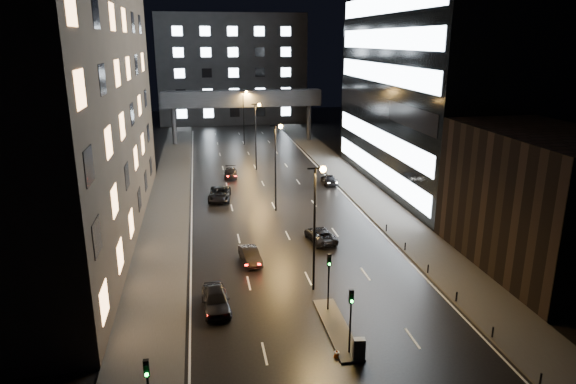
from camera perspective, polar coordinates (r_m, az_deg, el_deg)
name	(u,v)px	position (r m, az deg, el deg)	size (l,w,h in m)	color
ground	(263,184)	(71.38, -2.81, 0.95)	(160.00, 160.00, 0.00)	black
sidewalk_left	(169,198)	(66.18, -13.05, -0.67)	(5.00, 110.00, 0.15)	#383533
sidewalk_right	(360,189)	(69.29, 8.03, 0.38)	(5.00, 110.00, 0.15)	#383533
building_left	(37,31)	(54.09, -26.09, 15.81)	(15.00, 48.00, 40.00)	#2D2319
building_right_low	(541,201)	(48.67, 26.31, -0.94)	(10.00, 18.00, 12.00)	black
building_right_glass	(459,13)	(72.48, 18.50, 18.38)	(20.00, 36.00, 45.00)	black
building_far	(231,69)	(126.68, -6.30, 13.45)	(34.00, 14.00, 25.00)	#333335
skybridge	(242,99)	(99.18, -5.11, 10.23)	(30.00, 3.00, 10.00)	#333335
median_island	(337,328)	(36.82, 5.44, -14.82)	(1.60, 8.00, 0.15)	#383533
traffic_signal_near	(329,273)	(37.50, 4.55, -8.93)	(0.28, 0.34, 4.40)	black
traffic_signal_far	(351,311)	(32.82, 6.99, -12.98)	(0.28, 0.34, 4.40)	black
bollard_row	(441,283)	(43.65, 16.67, -9.63)	(0.12, 25.12, 0.90)	black
streetlight_near	(317,213)	(39.34, 3.21, -2.30)	(1.45, 0.50, 10.15)	black
streetlight_mid_a	(277,156)	(58.28, -1.24, 3.98)	(1.45, 0.50, 10.15)	black
streetlight_mid_b	(257,128)	(77.75, -3.51, 7.14)	(1.45, 0.50, 10.15)	black
streetlight_far	(244,110)	(97.44, -4.88, 9.03)	(1.45, 0.50, 10.15)	black
car_away_a	(216,299)	(39.01, -8.03, -11.74)	(1.92, 4.77, 1.62)	black
car_away_b	(250,256)	(46.36, -4.22, -7.05)	(1.40, 4.01, 1.32)	black
car_away_c	(220,194)	(64.34, -7.61, -0.22)	(2.58, 5.61, 1.56)	black
car_away_d	(231,173)	(74.83, -6.39, 2.12)	(1.82, 4.48, 1.30)	black
car_toward_a	(320,235)	(50.99, 3.62, -4.79)	(2.18, 4.72, 1.31)	black
car_toward_b	(329,179)	(71.17, 4.57, 1.40)	(1.78, 4.37, 1.27)	black
utility_cabinet	(359,348)	(33.54, 7.89, -16.84)	(0.74, 0.48, 1.35)	#444446
cone_a	(337,353)	(33.98, 5.44, -17.40)	(0.41, 0.41, 0.53)	#F95F0D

